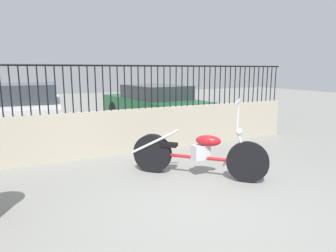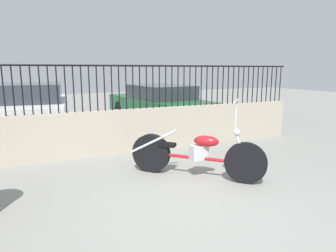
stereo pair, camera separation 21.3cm
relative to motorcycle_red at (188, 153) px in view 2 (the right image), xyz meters
name	(u,v)px [view 2 (the right image)]	position (x,y,z in m)	size (l,w,h in m)	color
ground_plane	(196,206)	(-0.43, -1.03, -0.40)	(40.00, 40.00, 0.00)	gray
low_wall	(131,131)	(-0.43, 1.86, 0.07)	(8.47, 0.18, 0.94)	#B2A893
fence_railing	(129,82)	(-0.43, 1.86, 1.13)	(8.47, 0.04, 0.93)	black
motorcycle_red	(188,153)	(0.00, 0.00, 0.00)	(1.73, 1.70, 1.32)	black
car_white	(32,109)	(-2.35, 4.67, 0.31)	(2.10, 4.25, 1.41)	black
car_green	(158,104)	(1.47, 4.95, 0.26)	(2.24, 4.67, 1.27)	black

